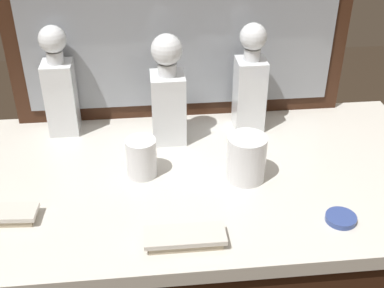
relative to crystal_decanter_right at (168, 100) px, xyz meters
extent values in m
cube|color=silver|center=(0.04, -0.16, -0.13)|extent=(1.18, 0.61, 0.03)
cube|color=white|center=(0.00, 0.00, -0.02)|extent=(0.08, 0.08, 0.18)
cube|color=brown|center=(0.00, 0.00, -0.05)|extent=(0.07, 0.07, 0.13)
cylinder|color=white|center=(0.00, 0.00, 0.08)|extent=(0.05, 0.05, 0.03)
sphere|color=white|center=(0.00, 0.00, 0.13)|extent=(0.08, 0.08, 0.08)
cube|color=white|center=(0.21, 0.04, -0.02)|extent=(0.08, 0.08, 0.19)
cube|color=brown|center=(0.21, 0.04, -0.05)|extent=(0.06, 0.06, 0.13)
cylinder|color=white|center=(0.21, 0.04, 0.09)|extent=(0.04, 0.04, 0.03)
sphere|color=white|center=(0.21, 0.04, 0.14)|extent=(0.07, 0.07, 0.07)
cube|color=white|center=(-0.27, 0.07, -0.02)|extent=(0.08, 0.08, 0.19)
cube|color=brown|center=(-0.27, 0.07, -0.06)|extent=(0.06, 0.06, 0.11)
cylinder|color=white|center=(-0.27, 0.07, 0.09)|extent=(0.04, 0.04, 0.03)
sphere|color=white|center=(-0.27, 0.07, 0.14)|extent=(0.07, 0.07, 0.07)
cylinder|color=white|center=(0.16, -0.19, -0.06)|extent=(0.09, 0.09, 0.11)
cylinder|color=silver|center=(0.16, -0.19, -0.11)|extent=(0.08, 0.08, 0.01)
cylinder|color=white|center=(-0.07, -0.15, -0.07)|extent=(0.07, 0.07, 0.09)
cylinder|color=silver|center=(-0.07, -0.15, -0.11)|extent=(0.07, 0.07, 0.01)
cube|color=#B7A88C|center=(-0.36, -0.28, -0.11)|extent=(0.13, 0.06, 0.01)
cube|color=beige|center=(-0.36, -0.28, -0.09)|extent=(0.14, 0.06, 0.01)
cube|color=#B7A88C|center=(0.01, -0.39, -0.11)|extent=(0.14, 0.05, 0.01)
cube|color=beige|center=(0.01, -0.39, -0.09)|extent=(0.16, 0.06, 0.01)
cylinder|color=#33478C|center=(0.33, -0.36, -0.11)|extent=(0.06, 0.06, 0.01)
camera|label=1|loc=(-0.06, -1.10, 0.56)|focal=46.70mm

